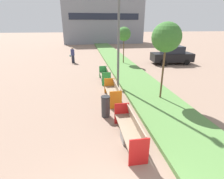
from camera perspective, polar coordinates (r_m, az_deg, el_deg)
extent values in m
cube|color=#568442|center=(14.86, 5.79, 5.20)|extent=(2.80, 120.00, 0.18)
cube|color=gray|center=(40.47, -2.99, 21.88)|extent=(16.60, 5.93, 9.73)
cube|color=#1E2333|center=(37.49, -2.44, 22.72)|extent=(13.94, 0.08, 1.20)
cube|color=gray|center=(6.64, 5.42, -14.71)|extent=(0.52, 0.60, 0.42)
cube|color=gray|center=(6.51, 5.49, -13.06)|extent=(0.58, 2.39, 0.05)
cube|color=gray|center=(6.43, 7.94, -10.83)|extent=(0.14, 2.29, 0.48)
cube|color=red|center=(5.56, 8.79, -19.58)|extent=(0.62, 0.04, 0.94)
cube|color=red|center=(7.50, 3.17, -7.79)|extent=(0.62, 0.04, 0.94)
cube|color=gray|center=(9.83, 0.05, -2.26)|extent=(0.52, 0.60, 0.42)
cube|color=gray|center=(9.74, 0.05, -1.01)|extent=(0.58, 2.14, 0.05)
cube|color=gray|center=(9.69, 1.63, 0.53)|extent=(0.14, 2.06, 0.48)
cube|color=orange|center=(8.74, 1.21, -3.43)|extent=(0.62, 0.04, 0.94)
cube|color=orange|center=(10.74, -0.89, 1.28)|extent=(0.62, 0.04, 0.94)
cube|color=gray|center=(13.03, -2.40, 3.59)|extent=(0.52, 0.60, 0.42)
cube|color=gray|center=(12.96, -2.41, 4.56)|extent=(0.58, 1.88, 0.05)
cube|color=gray|center=(12.93, -1.23, 5.73)|extent=(0.14, 1.81, 0.48)
cube|color=#238C3D|center=(12.04, -1.86, 3.45)|extent=(0.62, 0.04, 0.94)
cube|color=#238C3D|center=(13.88, -2.90, 5.78)|extent=(0.62, 0.04, 0.94)
cylinder|color=#2D2D30|center=(8.02, -2.09, -5.72)|extent=(0.39, 0.39, 0.95)
cylinder|color=black|center=(7.81, -2.14, -2.44)|extent=(0.41, 0.41, 0.05)
cylinder|color=#56595B|center=(10.78, 2.20, 21.12)|extent=(0.14, 0.14, 8.24)
cylinder|color=brown|center=(9.72, 16.16, 4.75)|extent=(0.10, 0.10, 3.01)
sphere|color=#38702D|center=(9.41, 17.35, 15.99)|extent=(1.48, 1.48, 1.48)
cylinder|color=brown|center=(18.47, 3.79, 12.31)|extent=(0.10, 0.10, 2.70)
sphere|color=#38702D|center=(18.29, 3.92, 17.66)|extent=(1.36, 1.36, 1.36)
cube|color=#232633|center=(19.84, -12.59, 9.68)|extent=(0.30, 0.22, 0.81)
cube|color=navy|center=(19.72, -12.76, 11.76)|extent=(0.38, 0.24, 0.65)
sphere|color=tan|center=(19.66, -12.86, 13.02)|extent=(0.22, 0.22, 0.22)
cube|color=#236051|center=(19.80, -13.49, 10.66)|extent=(0.12, 0.20, 0.18)
cube|color=black|center=(19.86, 18.89, 10.01)|extent=(4.33, 2.09, 0.84)
cube|color=black|center=(19.74, 19.15, 12.23)|extent=(2.22, 1.71, 0.72)
cylinder|color=black|center=(19.80, 23.20, 8.18)|extent=(0.60, 0.20, 0.60)
cylinder|color=black|center=(21.31, 20.69, 9.30)|extent=(0.60, 0.20, 0.60)
cylinder|color=black|center=(18.59, 16.53, 8.27)|extent=(0.60, 0.20, 0.60)
cylinder|color=black|center=(20.19, 14.37, 9.41)|extent=(0.60, 0.20, 0.60)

